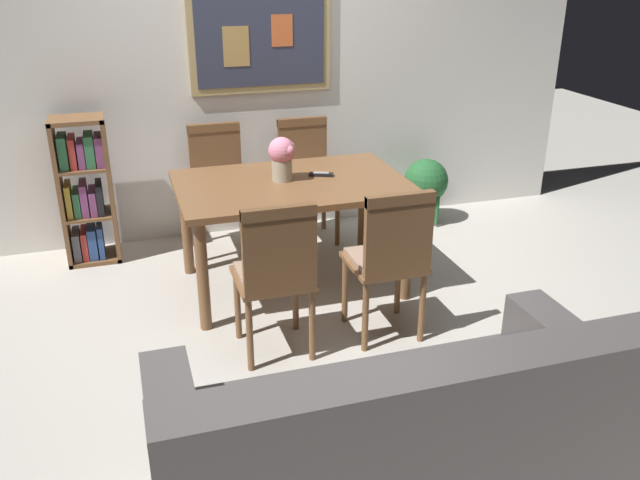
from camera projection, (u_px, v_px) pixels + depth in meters
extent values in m
plane|color=#B7B2A8|center=(321.00, 321.00, 4.03)|extent=(12.00, 12.00, 0.00)
cube|color=silver|center=(256.00, 62.00, 4.95)|extent=(5.20, 0.10, 2.60)
cube|color=tan|center=(260.00, 37.00, 4.83)|extent=(1.05, 0.02, 0.80)
cube|color=#33384C|center=(261.00, 37.00, 4.81)|extent=(0.95, 0.01, 0.70)
cube|color=tan|center=(236.00, 47.00, 4.78)|extent=(0.19, 0.00, 0.28)
cube|color=#D86633|center=(282.00, 31.00, 4.84)|extent=(0.16, 0.00, 0.22)
cube|color=brown|center=(291.00, 185.00, 4.20)|extent=(1.44, 0.95, 0.04)
cylinder|color=brown|center=(203.00, 276.00, 3.82)|extent=(0.07, 0.07, 0.68)
cylinder|color=brown|center=(407.00, 249.00, 4.17)|extent=(0.07, 0.07, 0.68)
cylinder|color=brown|center=(186.00, 227.00, 4.51)|extent=(0.07, 0.07, 0.68)
cylinder|color=brown|center=(363.00, 207.00, 4.86)|extent=(0.07, 0.07, 0.68)
cube|color=brown|center=(221.00, 193.00, 4.85)|extent=(0.40, 0.40, 0.03)
cube|color=#997A66|center=(221.00, 190.00, 4.84)|extent=(0.36, 0.36, 0.03)
cylinder|color=brown|center=(241.00, 212.00, 5.13)|extent=(0.04, 0.04, 0.42)
cylinder|color=brown|center=(197.00, 217.00, 5.04)|extent=(0.04, 0.04, 0.42)
cylinder|color=brown|center=(250.00, 228.00, 4.83)|extent=(0.04, 0.04, 0.42)
cylinder|color=brown|center=(203.00, 233.00, 4.74)|extent=(0.04, 0.04, 0.42)
cube|color=brown|center=(215.00, 154.00, 4.91)|extent=(0.38, 0.04, 0.46)
cube|color=brown|center=(213.00, 128.00, 4.83)|extent=(0.38, 0.05, 0.06)
cube|color=brown|center=(273.00, 278.00, 3.58)|extent=(0.40, 0.40, 0.03)
cube|color=#997A66|center=(273.00, 274.00, 3.57)|extent=(0.36, 0.36, 0.03)
cylinder|color=brown|center=(250.00, 335.00, 3.48)|extent=(0.04, 0.04, 0.42)
cylinder|color=brown|center=(312.00, 325.00, 3.57)|extent=(0.04, 0.04, 0.42)
cylinder|color=brown|center=(237.00, 305.00, 3.78)|extent=(0.04, 0.04, 0.42)
cylinder|color=brown|center=(295.00, 296.00, 3.87)|extent=(0.04, 0.04, 0.42)
cube|color=brown|center=(280.00, 250.00, 3.33)|extent=(0.38, 0.04, 0.46)
cube|color=brown|center=(279.00, 213.00, 3.25)|extent=(0.38, 0.05, 0.06)
cube|color=brown|center=(309.00, 185.00, 5.01)|extent=(0.40, 0.40, 0.03)
cube|color=#997A66|center=(309.00, 182.00, 5.00)|extent=(0.36, 0.36, 0.03)
cylinder|color=brown|center=(324.00, 204.00, 5.30)|extent=(0.04, 0.04, 0.42)
cylinder|color=brown|center=(282.00, 208.00, 5.21)|extent=(0.04, 0.04, 0.42)
cylinder|color=brown|center=(337.00, 219.00, 5.00)|extent=(0.04, 0.04, 0.42)
cylinder|color=brown|center=(294.00, 224.00, 4.91)|extent=(0.04, 0.04, 0.42)
cube|color=brown|center=(302.00, 148.00, 5.08)|extent=(0.38, 0.04, 0.46)
cube|color=brown|center=(302.00, 122.00, 5.00)|extent=(0.38, 0.05, 0.06)
cube|color=brown|center=(384.00, 263.00, 3.76)|extent=(0.40, 0.40, 0.03)
cube|color=#997A66|center=(384.00, 259.00, 3.75)|extent=(0.36, 0.36, 0.03)
cylinder|color=brown|center=(365.00, 317.00, 3.65)|extent=(0.04, 0.04, 0.42)
cylinder|color=brown|center=(422.00, 308.00, 3.75)|extent=(0.04, 0.04, 0.42)
cylinder|color=brown|center=(345.00, 289.00, 3.95)|extent=(0.04, 0.04, 0.42)
cylinder|color=brown|center=(398.00, 282.00, 4.04)|extent=(0.04, 0.04, 0.42)
cube|color=brown|center=(399.00, 235.00, 3.51)|extent=(0.38, 0.04, 0.46)
cube|color=brown|center=(401.00, 199.00, 3.43)|extent=(0.38, 0.05, 0.06)
cube|color=#514C4C|center=(389.00, 459.00, 2.65)|extent=(1.80, 0.84, 0.40)
cube|color=#514C4C|center=(432.00, 423.00, 2.20)|extent=(1.80, 0.20, 0.44)
cube|color=#514C4C|center=(175.00, 436.00, 2.30)|extent=(0.18, 0.80, 0.22)
cube|color=#514C4C|center=(575.00, 359.00, 2.74)|extent=(0.18, 0.80, 0.22)
cube|color=#8C6B4C|center=(289.00, 437.00, 2.22)|extent=(0.32, 0.16, 0.33)
cube|color=#B78C33|center=(413.00, 412.00, 2.35)|extent=(0.32, 0.16, 0.33)
cube|color=brown|center=(61.00, 194.00, 4.60)|extent=(0.03, 0.28, 1.04)
cube|color=brown|center=(111.00, 189.00, 4.69)|extent=(0.03, 0.28, 1.04)
cube|color=brown|center=(96.00, 257.00, 4.84)|extent=(0.36, 0.28, 0.03)
cube|color=brown|center=(76.00, 120.00, 4.45)|extent=(0.36, 0.28, 0.03)
cube|color=brown|center=(90.00, 214.00, 4.71)|extent=(0.30, 0.28, 0.02)
cube|color=brown|center=(83.00, 167.00, 4.58)|extent=(0.30, 0.28, 0.02)
cube|color=#595960|center=(77.00, 244.00, 4.77)|extent=(0.05, 0.22, 0.20)
cube|color=#B2332D|center=(85.00, 243.00, 4.78)|extent=(0.04, 0.22, 0.21)
cube|color=#2D4C8C|center=(93.00, 241.00, 4.79)|extent=(0.06, 0.22, 0.23)
cube|color=#2D4C8C|center=(101.00, 239.00, 4.81)|extent=(0.04, 0.22, 0.24)
cube|color=gold|center=(69.00, 199.00, 4.63)|extent=(0.04, 0.22, 0.23)
cube|color=#337247|center=(77.00, 202.00, 4.65)|extent=(0.04, 0.22, 0.18)
cube|color=#7F3F72|center=(84.00, 198.00, 4.66)|extent=(0.05, 0.22, 0.23)
cube|color=#7F3F72|center=(93.00, 201.00, 4.68)|extent=(0.05, 0.22, 0.17)
cube|color=black|center=(100.00, 197.00, 4.69)|extent=(0.04, 0.22, 0.22)
cube|color=#337247|center=(63.00, 151.00, 4.50)|extent=(0.06, 0.22, 0.22)
cube|color=#B2332D|center=(73.00, 152.00, 4.52)|extent=(0.04, 0.22, 0.21)
cube|color=#7F3F72|center=(81.00, 153.00, 4.54)|extent=(0.04, 0.22, 0.18)
cube|color=#337247|center=(90.00, 150.00, 4.55)|extent=(0.06, 0.22, 0.22)
cube|color=#7F3F72|center=(100.00, 150.00, 4.57)|extent=(0.06, 0.22, 0.21)
cylinder|color=#B2ADA3|center=(424.00, 210.00, 5.47)|extent=(0.24, 0.24, 0.22)
cylinder|color=#332319|center=(425.00, 198.00, 5.43)|extent=(0.22, 0.22, 0.02)
sphere|color=#235B2D|center=(426.00, 181.00, 5.37)|extent=(0.35, 0.35, 0.35)
cylinder|color=#235B2D|center=(437.00, 211.00, 5.36)|extent=(0.03, 0.03, 0.23)
cylinder|color=#235B2D|center=(433.00, 205.00, 5.57)|extent=(0.03, 0.03, 0.30)
cylinder|color=tan|center=(282.00, 170.00, 4.19)|extent=(0.13, 0.13, 0.13)
sphere|color=pink|center=(282.00, 150.00, 4.14)|extent=(0.17, 0.17, 0.17)
sphere|color=#EACC4C|center=(274.00, 148.00, 4.18)|extent=(0.05, 0.05, 0.05)
sphere|color=pink|center=(290.00, 150.00, 4.10)|extent=(0.06, 0.06, 0.06)
sphere|color=silver|center=(291.00, 146.00, 4.17)|extent=(0.05, 0.05, 0.05)
cube|color=black|center=(321.00, 174.00, 4.29)|extent=(0.16, 0.10, 0.02)
cube|color=gray|center=(321.00, 173.00, 4.29)|extent=(0.10, 0.07, 0.00)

